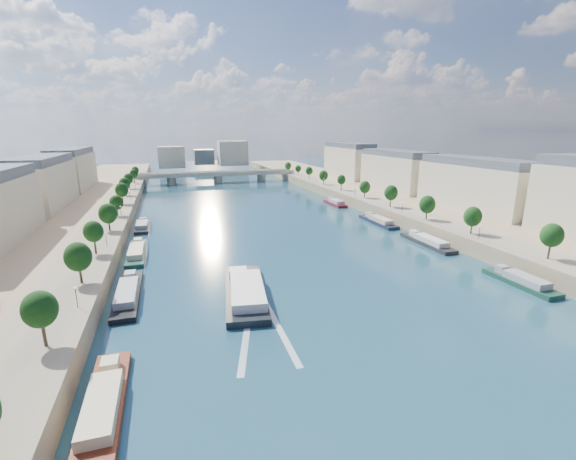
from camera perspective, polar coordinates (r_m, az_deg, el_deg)
ground at (r=152.10m, az=-3.60°, el=0.58°), size 700.00×700.00×0.00m
quay_left at (r=151.96m, az=-30.99°, el=-0.56°), size 44.00×520.00×5.00m
quay_right at (r=182.19m, az=18.96°, el=2.96°), size 44.00×520.00×5.00m
pave_left at (r=148.46m, az=-25.51°, el=0.82°), size 14.00×520.00×0.10m
pave_right at (r=173.31m, az=15.02°, el=3.55°), size 14.00×520.00×0.10m
trees_left at (r=149.06m, az=-24.88°, el=3.08°), size 4.80×268.80×8.26m
trees_right at (r=179.79m, az=12.89°, el=5.82°), size 4.80×268.80×8.26m
lamps_left at (r=137.58m, az=-24.32°, el=1.13°), size 0.36×200.36×4.28m
lamps_right at (r=174.70m, az=12.95°, el=4.68°), size 0.36×200.36×4.28m
buildings_left at (r=164.45m, az=-35.11°, el=4.86°), size 16.00×226.00×23.20m
buildings_right at (r=197.41m, az=20.32°, el=7.79°), size 16.00×226.00×23.20m
skyline at (r=365.58m, az=-11.63°, el=10.83°), size 79.00×42.00×22.00m
bridge at (r=283.49m, az=-10.34°, el=7.94°), size 112.00×12.00×8.15m
tour_barge at (r=88.87m, az=-6.31°, el=-9.07°), size 13.09×31.41×4.13m
wake at (r=74.89m, az=-3.71°, el=-14.79°), size 11.37×26.02×0.04m
moored_barges_left at (r=93.49m, az=-22.73°, el=-9.18°), size 5.00×150.08×3.60m
moored_barges_right at (r=133.91m, az=20.39°, el=-1.90°), size 5.00×165.13×3.60m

